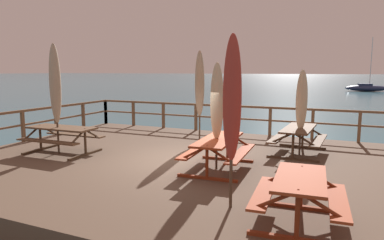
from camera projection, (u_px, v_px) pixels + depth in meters
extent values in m
plane|color=#2D5B6B|center=(182.00, 181.00, 9.52)|extent=(600.00, 600.00, 0.00)
cube|color=brown|center=(182.00, 171.00, 9.48)|extent=(12.19, 9.19, 0.61)
cube|color=brown|center=(232.00, 106.00, 13.31)|extent=(11.89, 0.09, 0.08)
cube|color=brown|center=(231.00, 118.00, 13.38)|extent=(11.89, 0.07, 0.06)
cube|color=brown|center=(106.00, 112.00, 15.76)|extent=(0.10, 0.10, 1.05)
cube|color=brown|center=(133.00, 114.00, 15.17)|extent=(0.10, 0.10, 1.05)
cube|color=brown|center=(163.00, 116.00, 14.57)|extent=(0.10, 0.10, 1.05)
cube|color=brown|center=(196.00, 117.00, 13.98)|extent=(0.10, 0.10, 1.05)
cube|color=brown|center=(231.00, 120.00, 13.38)|extent=(0.10, 0.10, 1.05)
cube|color=brown|center=(270.00, 122.00, 12.79)|extent=(0.10, 0.10, 1.05)
cube|color=brown|center=(313.00, 124.00, 12.20)|extent=(0.10, 0.10, 1.05)
cube|color=brown|center=(359.00, 127.00, 11.60)|extent=(0.10, 0.10, 1.05)
cube|color=brown|center=(22.00, 111.00, 11.66)|extent=(0.09, 8.89, 0.08)
cube|color=brown|center=(23.00, 125.00, 11.73)|extent=(0.07, 8.89, 0.06)
cube|color=brown|center=(23.00, 126.00, 11.74)|extent=(0.10, 0.10, 1.05)
cube|color=brown|center=(56.00, 121.00, 13.08)|extent=(0.10, 0.10, 1.05)
cube|color=brown|center=(83.00, 116.00, 14.42)|extent=(0.10, 0.10, 1.05)
cube|color=brown|center=(106.00, 112.00, 15.76)|extent=(0.10, 0.10, 1.05)
cube|color=brown|center=(299.00, 128.00, 10.05)|extent=(0.84, 2.05, 0.05)
cube|color=brown|center=(319.00, 140.00, 9.84)|extent=(0.37, 2.03, 0.04)
cube|color=brown|center=(279.00, 137.00, 10.34)|extent=(0.37, 2.03, 0.04)
cube|color=#432F1F|center=(292.00, 159.00, 9.41)|extent=(1.40, 0.14, 0.06)
cylinder|color=#432F1F|center=(293.00, 147.00, 9.37)|extent=(0.07, 0.07, 0.74)
cylinder|color=#432F1F|center=(304.00, 139.00, 9.21)|extent=(0.63, 0.08, 0.37)
cylinder|color=#432F1F|center=(283.00, 138.00, 9.46)|extent=(0.63, 0.08, 0.37)
cube|color=#432F1F|center=(302.00, 147.00, 10.88)|extent=(1.40, 0.14, 0.06)
cylinder|color=#432F1F|center=(303.00, 136.00, 10.83)|extent=(0.07, 0.07, 0.74)
cylinder|color=#432F1F|center=(312.00, 130.00, 10.68)|extent=(0.63, 0.08, 0.37)
cylinder|color=#432F1F|center=(294.00, 129.00, 10.93)|extent=(0.63, 0.08, 0.37)
cube|color=brown|center=(61.00, 128.00, 10.15)|extent=(2.07, 0.79, 0.05)
cube|color=brown|center=(47.00, 141.00, 9.68)|extent=(2.06, 0.31, 0.04)
cube|color=brown|center=(75.00, 135.00, 10.70)|extent=(2.06, 0.31, 0.04)
cube|color=#432F1F|center=(41.00, 149.00, 10.58)|extent=(0.10, 1.40, 0.06)
cylinder|color=#432F1F|center=(40.00, 138.00, 10.53)|extent=(0.07, 0.07, 0.74)
cylinder|color=#432F1F|center=(33.00, 132.00, 10.24)|extent=(0.07, 0.63, 0.37)
cylinder|color=#432F1F|center=(47.00, 130.00, 10.75)|extent=(0.07, 0.63, 0.37)
cube|color=#432F1F|center=(86.00, 154.00, 9.92)|extent=(0.10, 1.40, 0.06)
cylinder|color=#432F1F|center=(85.00, 143.00, 9.88)|extent=(0.07, 0.07, 0.74)
cylinder|color=#432F1F|center=(78.00, 137.00, 9.59)|extent=(0.07, 0.63, 0.37)
cylinder|color=#432F1F|center=(91.00, 133.00, 10.10)|extent=(0.07, 0.63, 0.37)
cube|color=#993819|center=(300.00, 178.00, 5.40)|extent=(0.88, 1.67, 0.05)
cube|color=#993819|center=(338.00, 201.00, 5.26)|extent=(0.40, 1.64, 0.04)
cube|color=#993819|center=(264.00, 193.00, 5.63)|extent=(0.40, 1.64, 0.04)
cube|color=maroon|center=(296.00, 240.00, 4.92)|extent=(1.40, 0.18, 0.06)
cylinder|color=maroon|center=(297.00, 217.00, 4.87)|extent=(0.07, 0.07, 0.74)
cylinder|color=maroon|center=(319.00, 204.00, 4.74)|extent=(0.63, 0.10, 0.37)
cylinder|color=maroon|center=(277.00, 199.00, 4.93)|extent=(0.63, 0.10, 0.37)
cube|color=maroon|center=(300.00, 207.00, 6.09)|extent=(1.40, 0.18, 0.06)
cylinder|color=maroon|center=(301.00, 188.00, 6.05)|extent=(0.07, 0.07, 0.74)
cylinder|color=maroon|center=(319.00, 178.00, 5.92)|extent=(0.63, 0.10, 0.37)
cylinder|color=maroon|center=(285.00, 174.00, 6.11)|extent=(0.63, 0.10, 0.37)
cube|color=#993819|center=(218.00, 139.00, 8.46)|extent=(0.88, 2.19, 0.05)
cube|color=#993819|center=(241.00, 153.00, 8.31)|extent=(0.41, 2.17, 0.04)
cube|color=#993819|center=(197.00, 150.00, 8.69)|extent=(0.41, 2.17, 0.04)
cube|color=maroon|center=(207.00, 178.00, 7.73)|extent=(1.40, 0.16, 0.06)
cylinder|color=maroon|center=(207.00, 163.00, 7.68)|extent=(0.07, 0.07, 0.74)
cylinder|color=maroon|center=(219.00, 155.00, 7.55)|extent=(0.63, 0.09, 0.37)
cylinder|color=maroon|center=(195.00, 152.00, 7.74)|extent=(0.63, 0.09, 0.37)
cube|color=maroon|center=(227.00, 159.00, 9.39)|extent=(1.40, 0.16, 0.06)
cylinder|color=maroon|center=(228.00, 147.00, 9.34)|extent=(0.07, 0.07, 0.74)
cylinder|color=maroon|center=(238.00, 139.00, 9.21)|extent=(0.63, 0.09, 0.37)
cylinder|color=maroon|center=(218.00, 138.00, 9.41)|extent=(0.63, 0.09, 0.37)
cylinder|color=#4C3828|center=(301.00, 115.00, 9.90)|extent=(0.06, 0.06, 2.30)
ellipsoid|color=#CCB793|center=(302.00, 101.00, 9.84)|extent=(0.32, 0.32, 1.75)
cylinder|color=#7A6E58|center=(301.00, 105.00, 9.86)|extent=(0.21, 0.21, 0.05)
cone|color=#4C3828|center=(303.00, 72.00, 9.73)|extent=(0.10, 0.10, 0.14)
cylinder|color=#4C3828|center=(56.00, 102.00, 10.00)|extent=(0.06, 0.06, 3.00)
ellipsoid|color=tan|center=(55.00, 84.00, 9.92)|extent=(0.32, 0.32, 2.28)
cylinder|color=#685B4C|center=(55.00, 90.00, 9.95)|extent=(0.21, 0.21, 0.05)
cone|color=#4C3828|center=(53.00, 47.00, 9.78)|extent=(0.10, 0.10, 0.14)
cylinder|color=#4C3828|center=(200.00, 99.00, 11.74)|extent=(0.06, 0.06, 2.90)
ellipsoid|color=tan|center=(200.00, 84.00, 11.66)|extent=(0.32, 0.32, 2.20)
cylinder|color=#71614F|center=(200.00, 89.00, 11.69)|extent=(0.21, 0.21, 0.05)
cone|color=#4C3828|center=(200.00, 53.00, 11.52)|extent=(0.10, 0.10, 0.14)
cylinder|color=#4C3828|center=(217.00, 119.00, 8.40)|extent=(0.06, 0.06, 2.46)
ellipsoid|color=#CCB793|center=(217.00, 101.00, 8.34)|extent=(0.32, 0.32, 1.87)
cylinder|color=#7A6E58|center=(217.00, 107.00, 8.36)|extent=(0.21, 0.21, 0.05)
cone|color=#4C3828|center=(217.00, 65.00, 8.21)|extent=(0.10, 0.10, 0.14)
cylinder|color=#4C3828|center=(232.00, 128.00, 5.96)|extent=(0.06, 0.06, 2.86)
ellipsoid|color=#A33328|center=(232.00, 98.00, 5.88)|extent=(0.32, 0.32, 2.17)
cylinder|color=maroon|center=(232.00, 108.00, 5.91)|extent=(0.21, 0.21, 0.05)
cone|color=#4C3828|center=(233.00, 38.00, 5.74)|extent=(0.10, 0.10, 0.14)
ellipsoid|color=navy|center=(367.00, 88.00, 50.57)|extent=(6.21, 2.80, 0.90)
cube|color=#202949|center=(365.00, 85.00, 50.57)|extent=(1.98, 1.42, 0.36)
cylinder|color=silver|center=(371.00, 62.00, 49.97)|extent=(0.10, 0.10, 7.00)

